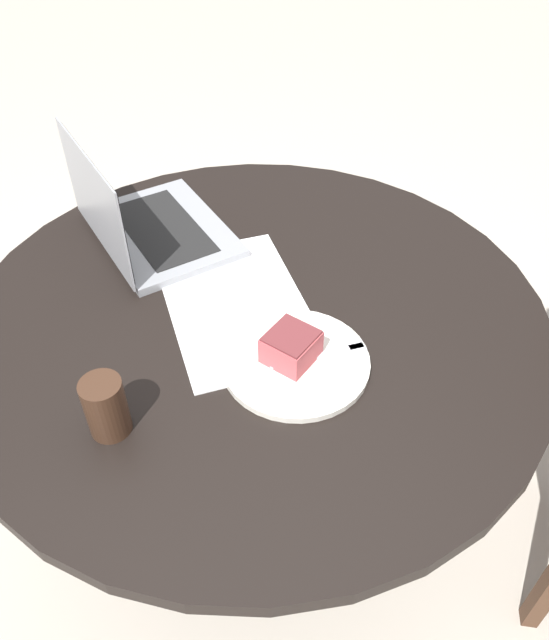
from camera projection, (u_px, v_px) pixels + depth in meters
The scene contains 8 objects.
ground_plane at pixel (261, 506), 1.65m from camera, with size 12.00×12.00×0.00m, color #B7AD9E.
dining_table at pixel (256, 351), 1.25m from camera, with size 1.10×1.10×0.70m.
paper_document at pixel (236, 304), 1.18m from camera, with size 0.42×0.30×0.00m.
plate at pixel (296, 362), 1.07m from camera, with size 0.25×0.25×0.01m.
cake_slice at pixel (288, 347), 1.05m from camera, with size 0.11×0.11×0.05m.
fork at pixel (328, 354), 1.07m from camera, with size 0.04×0.17×0.00m.
coffee_glass at pixel (106, 407), 0.94m from camera, with size 0.06×0.06×0.10m.
laptop at pixel (147, 225), 1.31m from camera, with size 0.35×0.28×0.23m.
Camera 1 is at (-0.79, 0.34, 1.50)m, focal length 35.00 mm.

